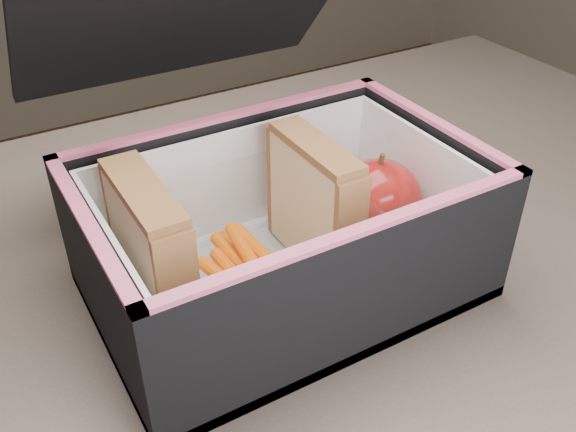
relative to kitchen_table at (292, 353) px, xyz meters
name	(u,v)px	position (x,y,z in m)	size (l,w,h in m)	color
kitchen_table	(292,353)	(0.00, 0.00, 0.00)	(1.20, 0.80, 0.75)	brown
lunch_bag	(280,219)	(-0.01, 0.00, 0.16)	(0.31, 0.34, 0.27)	black
plastic_tub	(239,249)	(-0.05, 0.00, 0.14)	(0.19, 0.14, 0.08)	white
sandwich_left	(151,254)	(-0.12, 0.00, 0.17)	(0.03, 0.11, 0.12)	beige
sandwich_right	(314,203)	(0.02, 0.00, 0.16)	(0.03, 0.10, 0.11)	beige
carrot_sticks	(249,269)	(-0.04, 0.00, 0.12)	(0.06, 0.13, 0.03)	#E14801
paper_napkin	(365,232)	(0.08, 0.01, 0.11)	(0.08, 0.08, 0.01)	white
red_apple	(378,199)	(0.09, 0.00, 0.15)	(0.09, 0.09, 0.08)	maroon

